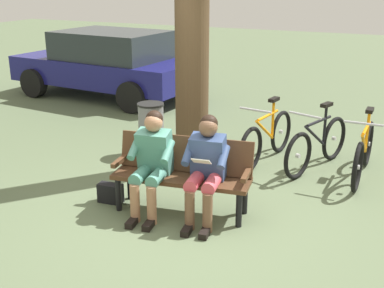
{
  "coord_description": "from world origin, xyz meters",
  "views": [
    {
      "loc": [
        -2.33,
        4.67,
        2.67
      ],
      "look_at": [
        0.04,
        -0.43,
        0.75
      ],
      "focal_mm": 47.0,
      "sensor_mm": 36.0,
      "label": 1
    }
  ],
  "objects": [
    {
      "name": "bicycle_purple",
      "position": [
        -1.74,
        -2.12,
        0.36
      ],
      "size": [
        0.48,
        1.68,
        0.94
      ],
      "rotation": [
        0.0,
        0.0,
        1.56
      ],
      "color": "black",
      "rests_on": "ground"
    },
    {
      "name": "person_companion",
      "position": [
        0.35,
        0.0,
        0.66
      ],
      "size": [
        0.53,
        0.8,
        1.2
      ],
      "rotation": [
        0.0,
        0.0,
        0.15
      ],
      "color": "#4C8C7A",
      "rests_on": "ground"
    },
    {
      "name": "handbag",
      "position": [
        0.94,
        0.01,
        0.12
      ],
      "size": [
        0.31,
        0.17,
        0.24
      ],
      "primitive_type": "cube",
      "rotation": [
        0.0,
        0.0,
        0.1
      ],
      "color": "black",
      "rests_on": "ground"
    },
    {
      "name": "bicycle_blue",
      "position": [
        -1.1,
        -2.19,
        0.36
      ],
      "size": [
        0.64,
        1.62,
        0.94
      ],
      "rotation": [
        0.0,
        0.0,
        1.26
      ],
      "color": "black",
      "rests_on": "ground"
    },
    {
      "name": "tree_trunk",
      "position": [
        0.58,
        -1.57,
        2.08
      ],
      "size": [
        0.47,
        0.47,
        4.16
      ],
      "primitive_type": "cylinder",
      "color": "#4C3823",
      "rests_on": "ground"
    },
    {
      "name": "litter_bin",
      "position": [
        1.35,
        -1.75,
        0.4
      ],
      "size": [
        0.41,
        0.41,
        0.8
      ],
      "color": "slate",
      "rests_on": "ground"
    },
    {
      "name": "parked_car",
      "position": [
        4.11,
        -4.71,
        0.77
      ],
      "size": [
        4.34,
        2.3,
        1.47
      ],
      "rotation": [
        0.0,
        0.0,
        -0.09
      ],
      "color": "navy",
      "rests_on": "ground"
    },
    {
      "name": "bench",
      "position": [
        0.06,
        -0.21,
        0.51
      ],
      "size": [
        1.65,
        0.71,
        0.87
      ],
      "rotation": [
        0.0,
        0.0,
        0.15
      ],
      "color": "#51331E",
      "rests_on": "ground"
    },
    {
      "name": "person_reading",
      "position": [
        -0.28,
        -0.09,
        0.66
      ],
      "size": [
        0.53,
        0.8,
        1.2
      ],
      "rotation": [
        0.0,
        0.0,
        0.15
      ],
      "color": "#334772",
      "rests_on": "ground"
    },
    {
      "name": "ground_plane",
      "position": [
        0.0,
        0.0,
        0.0
      ],
      "size": [
        40.0,
        40.0,
        0.0
      ],
      "primitive_type": "plane",
      "color": "#566647"
    },
    {
      "name": "bicycle_black",
      "position": [
        -0.36,
        -2.17,
        0.36
      ],
      "size": [
        0.48,
        1.67,
        0.94
      ],
      "rotation": [
        0.0,
        0.0,
        1.41
      ],
      "color": "black",
      "rests_on": "ground"
    }
  ]
}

